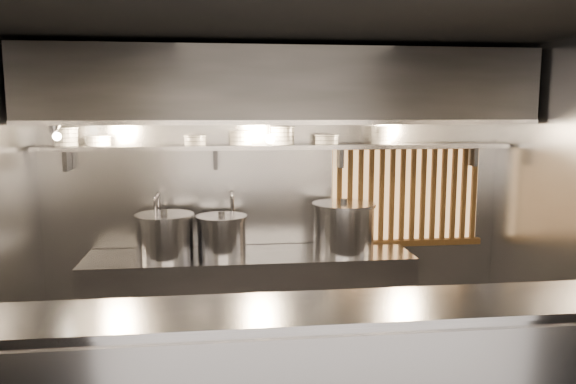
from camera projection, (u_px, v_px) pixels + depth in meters
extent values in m
plane|color=black|center=(300.00, 25.00, 3.84)|extent=(4.50, 4.50, 0.00)
plane|color=gray|center=(278.00, 194.00, 5.52)|extent=(4.50, 0.00, 4.50)
cube|color=#9F9FA5|center=(323.00, 309.00, 3.15)|extent=(4.50, 0.56, 0.03)
cube|color=#9F9FA5|center=(250.00, 301.00, 5.26)|extent=(3.00, 0.70, 0.90)
cube|color=#9F9FA5|center=(280.00, 147.00, 5.27)|extent=(4.40, 0.34, 0.04)
cube|color=#2D2D30|center=(282.00, 87.00, 4.98)|extent=(4.40, 0.80, 0.65)
cube|color=#9F9FA5|center=(287.00, 123.00, 4.63)|extent=(4.40, 0.03, 0.04)
cube|color=#F7B86F|center=(406.00, 194.00, 5.66)|extent=(1.50, 0.02, 0.92)
cube|color=brown|center=(409.00, 146.00, 5.54)|extent=(1.56, 0.06, 0.06)
cube|color=brown|center=(406.00, 243.00, 5.68)|extent=(1.56, 0.06, 0.06)
cube|color=brown|center=(339.00, 196.00, 5.53)|extent=(0.04, 0.04, 0.92)
cube|color=brown|center=(350.00, 196.00, 5.54)|extent=(0.04, 0.04, 0.92)
cube|color=brown|center=(360.00, 196.00, 5.55)|extent=(0.04, 0.04, 0.92)
cube|color=brown|center=(371.00, 196.00, 5.57)|extent=(0.04, 0.04, 0.92)
cube|color=brown|center=(381.00, 195.00, 5.58)|extent=(0.04, 0.04, 0.92)
cube|color=brown|center=(392.00, 195.00, 5.59)|extent=(0.04, 0.04, 0.92)
cube|color=brown|center=(402.00, 195.00, 5.60)|extent=(0.04, 0.04, 0.92)
cube|color=brown|center=(413.00, 195.00, 5.62)|extent=(0.04, 0.04, 0.92)
cube|color=brown|center=(423.00, 195.00, 5.63)|extent=(0.04, 0.04, 0.92)
cube|color=brown|center=(433.00, 195.00, 5.64)|extent=(0.04, 0.04, 0.92)
cube|color=brown|center=(443.00, 194.00, 5.66)|extent=(0.04, 0.04, 0.92)
cube|color=brown|center=(454.00, 194.00, 5.67)|extent=(0.04, 0.04, 0.92)
cube|color=brown|center=(464.00, 194.00, 5.68)|extent=(0.04, 0.04, 0.92)
cube|color=brown|center=(474.00, 194.00, 5.69)|extent=(0.04, 0.04, 0.92)
cylinder|color=silver|center=(159.00, 219.00, 5.36)|extent=(0.03, 0.03, 0.48)
sphere|color=silver|center=(158.00, 194.00, 5.33)|extent=(0.04, 0.04, 0.04)
cylinder|color=silver|center=(156.00, 196.00, 5.20)|extent=(0.03, 0.26, 0.03)
sphere|color=silver|center=(155.00, 198.00, 5.07)|extent=(0.04, 0.04, 0.04)
cylinder|color=silver|center=(155.00, 206.00, 5.08)|extent=(0.03, 0.03, 0.14)
cylinder|color=silver|center=(232.00, 217.00, 5.45)|extent=(0.03, 0.03, 0.48)
sphere|color=silver|center=(232.00, 193.00, 5.41)|extent=(0.04, 0.04, 0.04)
cylinder|color=silver|center=(232.00, 195.00, 5.28)|extent=(0.03, 0.26, 0.03)
sphere|color=silver|center=(233.00, 197.00, 5.16)|extent=(0.04, 0.04, 0.04)
cylinder|color=silver|center=(233.00, 204.00, 5.17)|extent=(0.03, 0.03, 0.14)
cone|color=#9F9FA5|center=(53.00, 129.00, 4.56)|extent=(0.25, 0.27, 0.20)
sphere|color=#FFE0B2|center=(57.00, 136.00, 4.55)|extent=(0.07, 0.07, 0.07)
cylinder|color=#2D2D30|center=(56.00, 119.00, 4.64)|extent=(0.02, 0.22, 0.02)
cylinder|color=#2D2D30|center=(270.00, 130.00, 5.12)|extent=(0.01, 0.01, 0.12)
sphere|color=#FFE0B2|center=(270.00, 139.00, 5.13)|extent=(0.09, 0.09, 0.09)
cylinder|color=#9F9FA5|center=(165.00, 237.00, 5.06)|extent=(0.66, 0.66, 0.37)
cylinder|color=#9F9FA5|center=(164.00, 216.00, 5.03)|extent=(0.70, 0.70, 0.03)
cylinder|color=#2D2D30|center=(164.00, 212.00, 5.03)|extent=(0.06, 0.06, 0.04)
cylinder|color=#9F9FA5|center=(222.00, 236.00, 5.17)|extent=(0.46, 0.46, 0.33)
cylinder|color=#9F9FA5|center=(221.00, 217.00, 5.15)|extent=(0.49, 0.49, 0.03)
cylinder|color=#2D2D30|center=(221.00, 214.00, 5.14)|extent=(0.06, 0.06, 0.04)
cylinder|color=#9F9FA5|center=(343.00, 229.00, 5.27)|extent=(0.72, 0.72, 0.43)
cylinder|color=#9F9FA5|center=(344.00, 205.00, 5.24)|extent=(0.75, 0.75, 0.03)
cylinder|color=#2D2D30|center=(344.00, 201.00, 5.23)|extent=(0.06, 0.06, 0.04)
cylinder|color=silver|center=(66.00, 144.00, 5.04)|extent=(0.21, 0.21, 0.03)
cylinder|color=silver|center=(66.00, 140.00, 5.03)|extent=(0.21, 0.21, 0.03)
cylinder|color=silver|center=(66.00, 135.00, 5.03)|extent=(0.21, 0.21, 0.03)
cylinder|color=silver|center=(66.00, 131.00, 5.02)|extent=(0.21, 0.21, 0.03)
cylinder|color=silver|center=(65.00, 128.00, 5.02)|extent=(0.22, 0.22, 0.01)
cylinder|color=silver|center=(99.00, 144.00, 5.07)|extent=(0.21, 0.21, 0.03)
cylinder|color=silver|center=(99.00, 140.00, 5.06)|extent=(0.21, 0.21, 0.03)
cylinder|color=silver|center=(99.00, 136.00, 5.06)|extent=(0.23, 0.23, 0.01)
cylinder|color=silver|center=(195.00, 143.00, 5.17)|extent=(0.19, 0.19, 0.03)
cylinder|color=silver|center=(195.00, 139.00, 5.17)|extent=(0.19, 0.19, 0.03)
cylinder|color=silver|center=(195.00, 136.00, 5.16)|extent=(0.21, 0.21, 0.01)
cylinder|color=silver|center=(241.00, 143.00, 5.22)|extent=(0.21, 0.21, 0.03)
cylinder|color=silver|center=(241.00, 139.00, 5.22)|extent=(0.21, 0.21, 0.03)
cylinder|color=silver|center=(241.00, 135.00, 5.21)|extent=(0.21, 0.21, 0.03)
cylinder|color=silver|center=(241.00, 132.00, 5.21)|extent=(0.23, 0.23, 0.01)
cylinder|color=silver|center=(282.00, 142.00, 5.27)|extent=(0.23, 0.23, 0.03)
cylinder|color=silver|center=(282.00, 138.00, 5.27)|extent=(0.23, 0.23, 0.03)
cylinder|color=silver|center=(282.00, 134.00, 5.26)|extent=(0.23, 0.23, 0.03)
cylinder|color=silver|center=(282.00, 130.00, 5.25)|extent=(0.23, 0.23, 0.03)
cylinder|color=silver|center=(282.00, 127.00, 5.25)|extent=(0.24, 0.24, 0.01)
cylinder|color=silver|center=(327.00, 142.00, 5.32)|extent=(0.22, 0.22, 0.03)
cylinder|color=silver|center=(327.00, 138.00, 5.32)|extent=(0.22, 0.22, 0.03)
cylinder|color=silver|center=(327.00, 135.00, 5.31)|extent=(0.23, 0.23, 0.01)
cylinder|color=silver|center=(381.00, 142.00, 5.39)|extent=(0.19, 0.19, 0.03)
cylinder|color=silver|center=(381.00, 138.00, 5.38)|extent=(0.19, 0.19, 0.03)
cylinder|color=silver|center=(381.00, 134.00, 5.37)|extent=(0.19, 0.19, 0.03)
cylinder|color=silver|center=(381.00, 130.00, 5.37)|extent=(0.19, 0.19, 0.03)
cylinder|color=silver|center=(381.00, 127.00, 5.37)|extent=(0.21, 0.21, 0.01)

